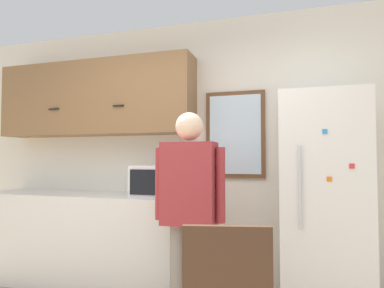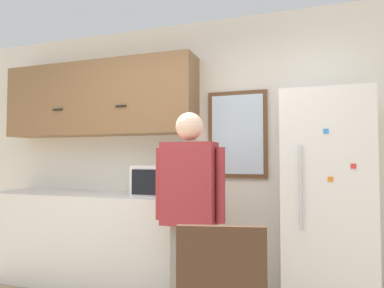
% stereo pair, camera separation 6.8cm
% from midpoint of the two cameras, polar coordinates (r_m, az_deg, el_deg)
% --- Properties ---
extents(back_wall, '(6.00, 0.06, 2.70)m').
position_cam_midpoint_polar(back_wall, '(3.55, 0.29, -1.17)').
color(back_wall, silver).
rests_on(back_wall, ground_plane).
extents(counter, '(2.21, 0.63, 0.91)m').
position_cam_midpoint_polar(counter, '(3.80, -17.89, -14.71)').
color(counter, silver).
rests_on(counter, ground_plane).
extents(upper_cabinets, '(2.21, 0.36, 0.79)m').
position_cam_midpoint_polar(upper_cabinets, '(3.89, -16.35, 7.20)').
color(upper_cabinets, olive).
extents(microwave, '(0.47, 0.40, 0.29)m').
position_cam_midpoint_polar(microwave, '(3.29, -6.11, -6.15)').
color(microwave, white).
rests_on(microwave, counter).
extents(person, '(0.56, 0.22, 1.63)m').
position_cam_midpoint_polar(person, '(2.65, -1.20, -8.57)').
color(person, gray).
rests_on(person, ground_plane).
extents(refrigerator, '(0.68, 0.67, 1.81)m').
position_cam_midpoint_polar(refrigerator, '(3.07, 20.48, -9.08)').
color(refrigerator, white).
rests_on(refrigerator, ground_plane).
extents(window, '(0.59, 0.05, 0.86)m').
position_cam_midpoint_polar(window, '(3.42, 6.65, 1.58)').
color(window, brown).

